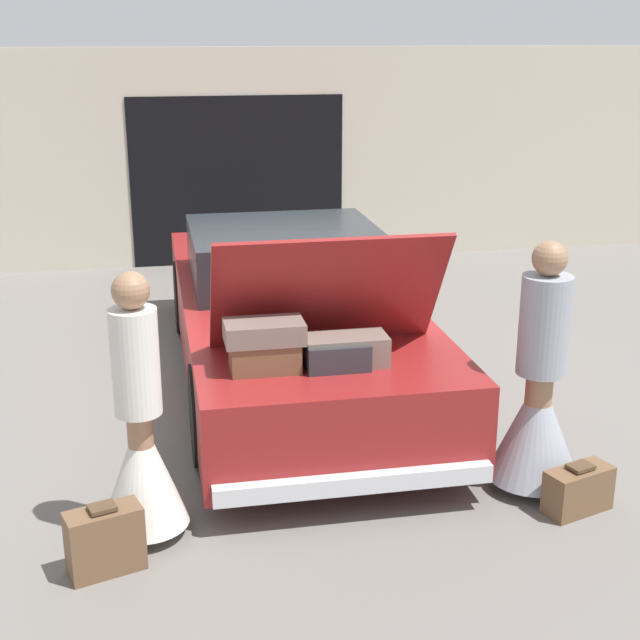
{
  "coord_description": "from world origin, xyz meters",
  "views": [
    {
      "loc": [
        -1.17,
        -7.4,
        2.98
      ],
      "look_at": [
        0.0,
        -1.37,
        0.99
      ],
      "focal_mm": 50.0,
      "sensor_mm": 36.0,
      "label": 1
    }
  ],
  "objects_px": {
    "car": "(290,314)",
    "suitcase_beside_left_person": "(105,540)",
    "suitcase_beside_right_person": "(578,490)",
    "person_right": "(538,404)",
    "person_left": "(141,445)"
  },
  "relations": [
    {
      "from": "car",
      "to": "suitcase_beside_left_person",
      "type": "xyz_separation_m",
      "value": [
        -1.53,
        -2.78,
        -0.4
      ]
    },
    {
      "from": "car",
      "to": "suitcase_beside_right_person",
      "type": "distance_m",
      "value": 3.07
    },
    {
      "from": "suitcase_beside_left_person",
      "to": "suitcase_beside_right_person",
      "type": "distance_m",
      "value": 2.99
    },
    {
      "from": "person_right",
      "to": "suitcase_beside_right_person",
      "type": "height_order",
      "value": "person_right"
    },
    {
      "from": "car",
      "to": "person_left",
      "type": "height_order",
      "value": "car"
    },
    {
      "from": "suitcase_beside_left_person",
      "to": "suitcase_beside_right_person",
      "type": "height_order",
      "value": "suitcase_beside_left_person"
    },
    {
      "from": "car",
      "to": "person_right",
      "type": "xyz_separation_m",
      "value": [
        1.3,
        -2.31,
        0.01
      ]
    },
    {
      "from": "person_right",
      "to": "suitcase_beside_left_person",
      "type": "xyz_separation_m",
      "value": [
        -2.83,
        -0.47,
        -0.42
      ]
    },
    {
      "from": "suitcase_beside_right_person",
      "to": "car",
      "type": "bearing_deg",
      "value": 118.73
    },
    {
      "from": "car",
      "to": "person_left",
      "type": "xyz_separation_m",
      "value": [
        -1.3,
        -2.41,
        0.01
      ]
    },
    {
      "from": "person_right",
      "to": "car",
      "type": "bearing_deg",
      "value": 33.63
    },
    {
      "from": "person_left",
      "to": "suitcase_beside_right_person",
      "type": "bearing_deg",
      "value": 86.44
    },
    {
      "from": "suitcase_beside_left_person",
      "to": "suitcase_beside_right_person",
      "type": "relative_size",
      "value": 0.95
    },
    {
      "from": "person_left",
      "to": "suitcase_beside_left_person",
      "type": "xyz_separation_m",
      "value": [
        -0.23,
        -0.37,
        -0.41
      ]
    },
    {
      "from": "car",
      "to": "suitcase_beside_left_person",
      "type": "relative_size",
      "value": 10.8
    }
  ]
}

